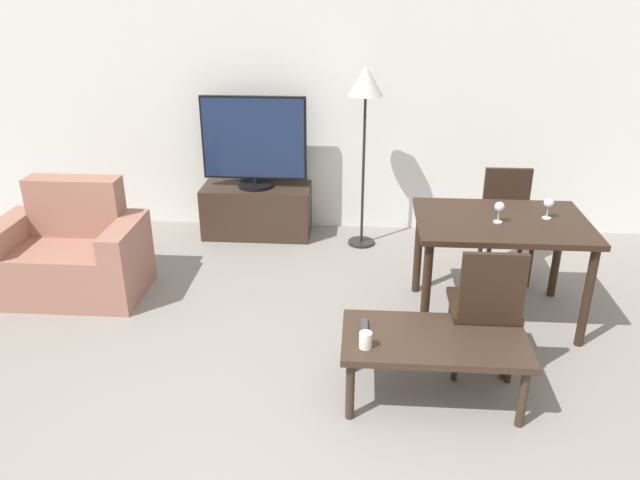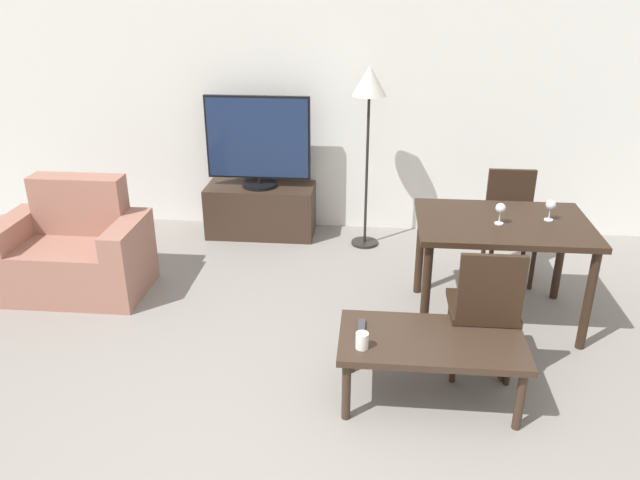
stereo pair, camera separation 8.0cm
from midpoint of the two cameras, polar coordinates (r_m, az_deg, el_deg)
wall_back at (r=5.77m, az=1.02°, el=13.97°), size 7.72×0.06×2.70m
armchair at (r=5.13m, az=-21.05°, el=-1.13°), size 1.08×0.66×0.86m
tv_stand at (r=5.86m, az=-5.03°, el=2.74°), size 0.99×0.44×0.47m
tv at (r=5.66m, az=-5.27°, el=8.90°), size 0.94×0.32×0.83m
coffee_table at (r=3.62m, az=10.80°, el=-9.46°), size 1.04×0.55×0.41m
dining_table at (r=4.43m, az=16.81°, el=0.48°), size 1.16×0.81×0.75m
dining_chair_near at (r=3.83m, az=15.45°, el=-5.78°), size 0.40×0.40×0.87m
dining_chair_far at (r=5.18m, az=17.41°, el=1.83°), size 0.40×0.40×0.87m
floor_lamp at (r=5.32m, az=4.96°, el=13.09°), size 0.29×0.29×1.59m
remote_primary at (r=3.63m, az=4.46°, el=-7.94°), size 0.04×0.15×0.02m
cup_white_near at (r=3.44m, az=4.54°, el=-9.16°), size 0.07×0.07×0.09m
wine_glass_left at (r=4.30m, az=16.69°, el=2.68°), size 0.07×0.07×0.15m
wine_glass_center at (r=4.47m, az=20.82°, el=2.91°), size 0.07×0.07×0.15m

